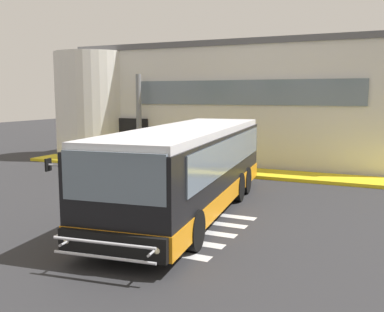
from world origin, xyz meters
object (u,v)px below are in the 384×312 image
Objects in this scene: passenger_by_doorway at (158,147)px; bus_main_foreground at (189,171)px; entry_support_column at (139,118)px; passenger_near_column at (146,146)px; safety_bollard_yellow at (174,164)px.

bus_main_foreground is at bearing -54.47° from passenger_by_doorway.
bus_main_foreground is at bearing -50.14° from entry_support_column.
bus_main_foreground reaches higher than passenger_by_doorway.
passenger_near_column and passenger_by_doorway have the same top height.
passenger_by_doorway reaches higher than safety_bollard_yellow.
passenger_near_column is at bearing 128.60° from bus_main_foreground.
safety_bollard_yellow is (2.99, -1.80, -2.01)m from entry_support_column.
entry_support_column is 1.72m from passenger_near_column.
safety_bollard_yellow is (-3.60, 6.10, -0.88)m from bus_main_foreground.
entry_support_column is 5.12× the size of safety_bollard_yellow.
passenger_by_doorway is at bearing 125.53° from bus_main_foreground.
entry_support_column reaches higher than bus_main_foreground.
entry_support_column reaches higher than passenger_by_doorway.
passenger_by_doorway is at bearing -27.39° from passenger_near_column.
passenger_near_column is (0.80, -0.64, -1.38)m from entry_support_column.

